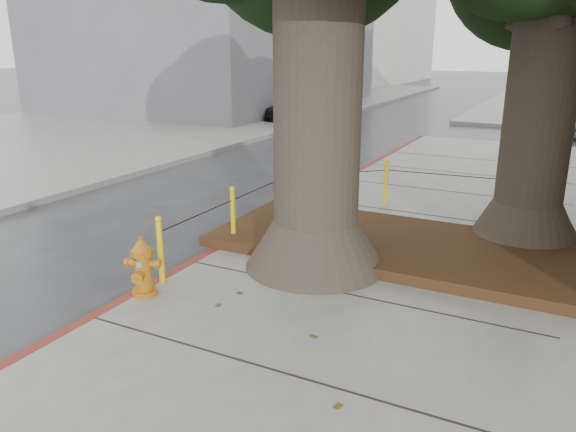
# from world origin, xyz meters

# --- Properties ---
(ground) EXTENTS (140.00, 140.00, 0.00)m
(ground) POSITION_xyz_m (0.00, 0.00, 0.00)
(ground) COLOR #28282B
(ground) RESTS_ON ground
(sidewalk_opposite) EXTENTS (14.00, 60.00, 0.15)m
(sidewalk_opposite) POSITION_xyz_m (-14.00, 10.00, 0.07)
(sidewalk_opposite) COLOR slate
(sidewalk_opposite) RESTS_ON ground
(curb_red) EXTENTS (0.14, 26.00, 0.16)m
(curb_red) POSITION_xyz_m (-2.00, 2.50, 0.07)
(curb_red) COLOR maroon
(curb_red) RESTS_ON ground
(planter_bed) EXTENTS (6.40, 2.60, 0.16)m
(planter_bed) POSITION_xyz_m (0.90, 3.90, 0.23)
(planter_bed) COLOR black
(planter_bed) RESTS_ON sidewalk_main
(bollard_ring) EXTENTS (3.79, 5.39, 0.95)m
(bollard_ring) POSITION_xyz_m (-0.87, 4.38, 0.66)
(bollard_ring) COLOR yellow
(bollard_ring) RESTS_ON sidewalk_main
(fire_hydrant) EXTENTS (0.42, 0.42, 0.78)m
(fire_hydrant) POSITION_xyz_m (-1.86, 0.79, 0.53)
(fire_hydrant) COLOR #C47114
(fire_hydrant) RESTS_ON sidewalk_main
(car_dark) EXTENTS (1.76, 4.20, 1.21)m
(car_dark) POSITION_xyz_m (-8.24, 18.20, 0.61)
(car_dark) COLOR black
(car_dark) RESTS_ON ground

